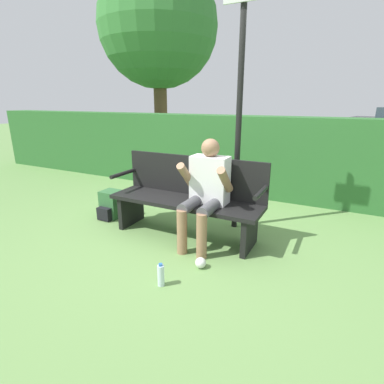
{
  "coord_description": "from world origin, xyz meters",
  "views": [
    {
      "loc": [
        1.6,
        -2.93,
        1.58
      ],
      "look_at": [
        0.15,
        -0.1,
        0.6
      ],
      "focal_mm": 28.0,
      "sensor_mm": 36.0,
      "label": 1
    }
  ],
  "objects": [
    {
      "name": "signpost",
      "position": [
        0.44,
        0.53,
        1.62
      ],
      "size": [
        0.43,
        0.09,
        2.86
      ],
      "color": "black",
      "rests_on": "ground"
    },
    {
      "name": "water_bottle",
      "position": [
        0.3,
        -1.0,
        0.1
      ],
      "size": [
        0.06,
        0.06,
        0.22
      ],
      "color": "silver",
      "rests_on": "ground"
    },
    {
      "name": "hedge_back",
      "position": [
        0.0,
        2.06,
        0.67
      ],
      "size": [
        12.0,
        0.51,
        1.33
      ],
      "color": "#2D662D",
      "rests_on": "ground"
    },
    {
      "name": "litter_crumple",
      "position": [
        0.49,
        -0.58,
        0.05
      ],
      "size": [
        0.11,
        0.11,
        0.11
      ],
      "color": "silver",
      "rests_on": "ground"
    },
    {
      "name": "park_bench",
      "position": [
        0.0,
        0.08,
        0.47
      ],
      "size": [
        1.84,
        0.51,
        0.94
      ],
      "color": "black",
      "rests_on": "ground"
    },
    {
      "name": "backpack",
      "position": [
        -1.2,
        0.06,
        0.18
      ],
      "size": [
        0.26,
        0.33,
        0.38
      ],
      "color": "#336638",
      "rests_on": "ground"
    },
    {
      "name": "ground_plane",
      "position": [
        0.0,
        0.0,
        0.0
      ],
      "size": [
        40.0,
        40.0,
        0.0
      ],
      "primitive_type": "plane",
      "color": "#668E4C"
    },
    {
      "name": "tree",
      "position": [
        -2.84,
        3.94,
        3.28
      ],
      "size": [
        2.91,
        2.91,
        4.75
      ],
      "color": "brown",
      "rests_on": "ground"
    },
    {
      "name": "person_seated",
      "position": [
        0.3,
        -0.05,
        0.66
      ],
      "size": [
        0.55,
        0.61,
        1.18
      ],
      "color": "silver",
      "rests_on": "ground"
    }
  ]
}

